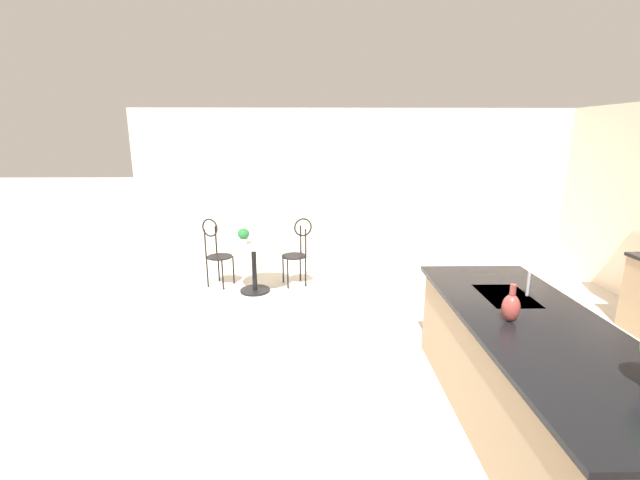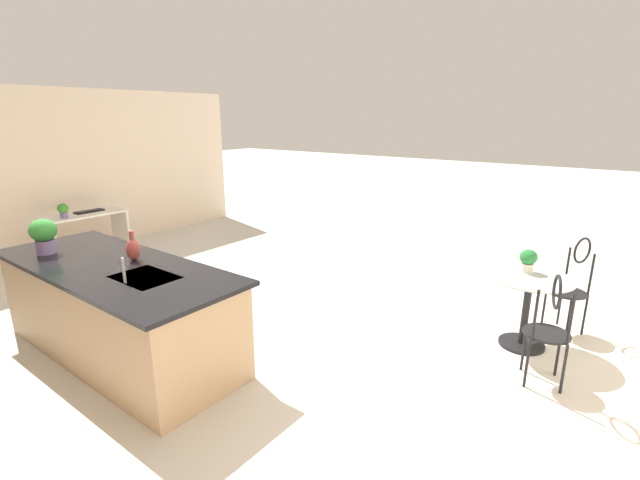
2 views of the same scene
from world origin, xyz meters
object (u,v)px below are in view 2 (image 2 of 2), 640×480
object	(u,v)px
chair_near_window	(572,281)
chair_by_island	(549,324)
keyboard	(89,211)
potted_plant_on_desk	(63,210)
potted_plant_counter_far	(44,234)
potted_plant_on_table	(528,259)
bistro_table	(527,305)
vase_on_counter	(133,249)
writing_desk	(86,227)

from	to	relation	value
chair_near_window	chair_by_island	world-z (taller)	same
keyboard	potted_plant_on_desk	xyz separation A→B (m)	(-0.14, 0.45, 0.11)
chair_by_island	keyboard	distance (m)	6.79
potted_plant_counter_far	potted_plant_on_desk	distance (m)	2.67
keyboard	potted_plant_counter_far	size ratio (longest dim) A/B	1.24
chair_by_island	potted_plant_counter_far	size ratio (longest dim) A/B	2.94
chair_by_island	keyboard	world-z (taller)	chair_by_island
chair_near_window	potted_plant_on_table	bearing A→B (deg)	53.82
bistro_table	keyboard	size ratio (longest dim) A/B	1.82
potted_plant_on_table	vase_on_counter	xyz separation A→B (m)	(2.98, 2.46, 0.16)
potted_plant_on_table	potted_plant_counter_far	xyz separation A→B (m)	(3.88, 2.87, 0.25)
chair_by_island	potted_plant_counter_far	xyz separation A→B (m)	(4.25, 2.12, 0.55)
bistro_table	vase_on_counter	size ratio (longest dim) A/B	2.78
writing_desk	potted_plant_on_table	xyz separation A→B (m)	(-6.38, -1.33, 0.37)
writing_desk	keyboard	bearing A→B (deg)	-78.69
chair_near_window	writing_desk	distance (m)	6.97
potted_plant_on_desk	vase_on_counter	xyz separation A→B (m)	(-3.28, 0.78, 0.16)
writing_desk	keyboard	distance (m)	0.27
chair_by_island	vase_on_counter	xyz separation A→B (m)	(3.35, 1.71, 0.46)
keyboard	potted_plant_on_table	distance (m)	6.51
potted_plant_counter_far	writing_desk	bearing A→B (deg)	-31.65
bistro_table	vase_on_counter	xyz separation A→B (m)	(3.04, 2.33, 0.58)
bistro_table	potted_plant_counter_far	world-z (taller)	potted_plant_counter_far
bistro_table	writing_desk	bearing A→B (deg)	10.60
chair_near_window	potted_plant_counter_far	size ratio (longest dim) A/B	2.94
bistro_table	chair_by_island	xyz separation A→B (m)	(-0.31, 0.63, 0.13)
potted_plant_on_table	vase_on_counter	size ratio (longest dim) A/B	0.82
keyboard	potted_plant_on_table	xyz separation A→B (m)	(-6.40, -1.23, 0.12)
writing_desk	keyboard	xyz separation A→B (m)	(0.02, -0.10, 0.25)
bistro_table	chair_near_window	world-z (taller)	chair_near_window
potted_plant_counter_far	potted_plant_on_desk	xyz separation A→B (m)	(2.38, -1.19, -0.25)
potted_plant_counter_far	potted_plant_on_desk	size ratio (longest dim) A/B	1.58
bistro_table	potted_plant_on_table	world-z (taller)	potted_plant_on_table
chair_near_window	writing_desk	xyz separation A→B (m)	(6.73, 1.82, -0.06)
bistro_table	keyboard	distance (m)	6.56
writing_desk	vase_on_counter	bearing A→B (deg)	161.64
keyboard	chair_near_window	bearing A→B (deg)	-165.73
bistro_table	writing_desk	xyz separation A→B (m)	(6.44, 1.20, 0.06)
potted_plant_on_desk	vase_on_counter	world-z (taller)	vase_on_counter
chair_by_island	potted_plant_on_table	xyz separation A→B (m)	(0.37, -0.75, 0.30)
potted_plant_counter_far	potted_plant_on_table	bearing A→B (deg)	-143.47
keyboard	potted_plant_on_desk	world-z (taller)	potted_plant_on_desk
keyboard	potted_plant_on_desk	size ratio (longest dim) A/B	1.96
writing_desk	chair_near_window	bearing A→B (deg)	-164.89
keyboard	potted_plant_on_desk	bearing A→B (deg)	107.28
potted_plant_counter_far	vase_on_counter	bearing A→B (deg)	-155.37
chair_near_window	potted_plant_on_desk	xyz separation A→B (m)	(6.61, 2.17, 0.30)
vase_on_counter	bistro_table	bearing A→B (deg)	-142.48
potted_plant_on_table	vase_on_counter	world-z (taller)	vase_on_counter
bistro_table	potted_plant_counter_far	size ratio (longest dim) A/B	2.26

